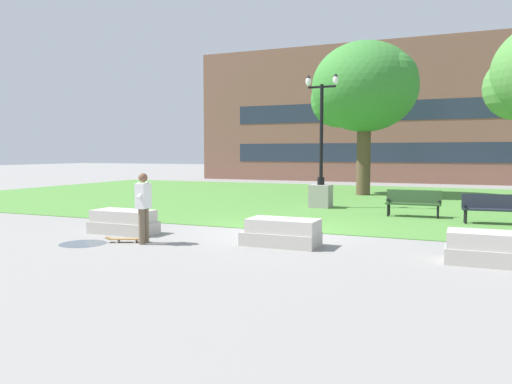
% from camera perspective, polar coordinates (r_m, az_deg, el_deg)
% --- Properties ---
extents(ground_plane, '(140.00, 140.00, 0.00)m').
position_cam_1_polar(ground_plane, '(14.04, 2.69, -4.49)').
color(ground_plane, gray).
extents(grass_lawn, '(40.00, 20.00, 0.02)m').
position_cam_1_polar(grass_lawn, '(23.60, 11.16, -0.88)').
color(grass_lawn, '#4C8438').
rests_on(grass_lawn, ground).
extents(concrete_block_center, '(1.80, 0.90, 0.64)m').
position_cam_1_polar(concrete_block_center, '(14.09, -14.90, -3.34)').
color(concrete_block_center, '#B2ADA3').
rests_on(concrete_block_center, ground).
extents(concrete_block_left, '(1.80, 0.90, 0.64)m').
position_cam_1_polar(concrete_block_left, '(11.84, 2.97, -4.67)').
color(concrete_block_left, '#B2ADA3').
rests_on(concrete_block_left, ground).
extents(concrete_block_right, '(1.80, 0.90, 0.64)m').
position_cam_1_polar(concrete_block_right, '(10.91, 25.46, -5.90)').
color(concrete_block_right, '#B2ADA3').
rests_on(concrete_block_right, ground).
extents(person_skateboarder, '(0.29, 0.59, 1.71)m').
position_cam_1_polar(person_skateboarder, '(12.30, -12.75, -1.30)').
color(person_skateboarder, brown).
rests_on(person_skateboarder, ground).
extents(skateboard, '(1.02, 0.59, 0.14)m').
position_cam_1_polar(skateboard, '(12.68, -14.56, -5.21)').
color(skateboard, olive).
rests_on(skateboard, ground).
extents(puddle, '(1.12, 1.12, 0.01)m').
position_cam_1_polar(puddle, '(12.82, -19.16, -5.59)').
color(puddle, '#47515B').
rests_on(puddle, ground).
extents(park_bench_near_left, '(1.81, 0.58, 0.90)m').
position_cam_1_polar(park_bench_near_left, '(17.79, 17.54, -1.04)').
color(park_bench_near_left, '#284723').
rests_on(park_bench_near_left, grass_lawn).
extents(park_bench_near_right, '(1.85, 0.71, 0.90)m').
position_cam_1_polar(park_bench_near_right, '(16.91, 25.51, -1.55)').
color(park_bench_near_right, '#1E232D').
rests_on(park_bench_near_right, grass_lawn).
extents(lamp_post_right, '(1.32, 0.80, 5.24)m').
position_cam_1_polar(lamp_post_right, '(19.98, 7.43, 1.27)').
color(lamp_post_right, gray).
rests_on(lamp_post_right, grass_lawn).
extents(tree_near_left, '(5.63, 5.36, 7.79)m').
position_cam_1_polar(tree_near_left, '(26.49, 12.18, 11.47)').
color(tree_near_left, brown).
rests_on(tree_near_left, grass_lawn).
extents(building_facade_distant, '(26.80, 1.03, 10.27)m').
position_cam_1_polar(building_facade_distant, '(38.28, 12.44, 8.81)').
color(building_facade_distant, brown).
rests_on(building_facade_distant, ground).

